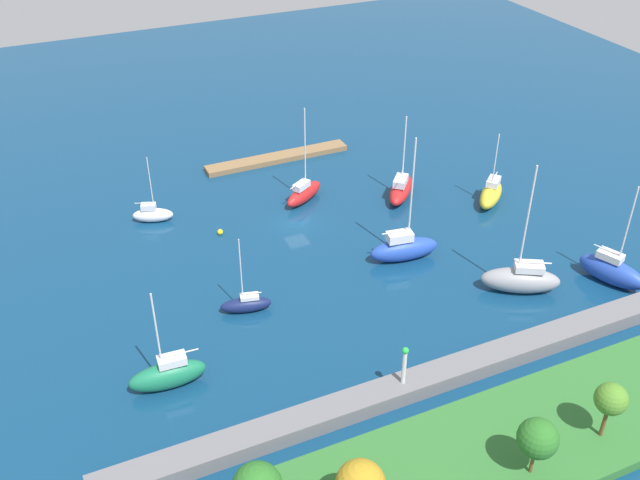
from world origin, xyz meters
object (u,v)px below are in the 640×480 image
at_px(park_tree_center, 611,399).
at_px(sailboat_white_far_north, 153,214).
at_px(sailboat_red_lone_north, 304,193).
at_px(sailboat_navy_near_pier, 246,304).
at_px(pier_dock, 277,158).
at_px(sailboat_yellow_mid_basin, 491,194).
at_px(sailboat_green_along_channel, 168,374).
at_px(park_tree_midwest, 538,439).
at_px(sailboat_blue_off_beacon, 404,248).
at_px(sailboat_gray_far_south, 521,279).
at_px(mooring_buoy_yellow, 220,232).
at_px(sailboat_red_by_breakwater, 401,189).
at_px(harbor_beacon, 404,363).
at_px(sailboat_blue_inner_mooring, 612,271).

relative_size(park_tree_center, sailboat_white_far_north, 0.62).
relative_size(sailboat_red_lone_north, sailboat_navy_near_pier, 1.44).
bearing_deg(pier_dock, sailboat_navy_near_pier, 63.16).
height_order(sailboat_yellow_mid_basin, sailboat_green_along_channel, sailboat_green_along_channel).
height_order(park_tree_center, sailboat_navy_near_pier, sailboat_navy_near_pier).
distance_m(park_tree_midwest, sailboat_blue_off_beacon, 29.40).
xyz_separation_m(park_tree_midwest, sailboat_navy_near_pier, (12.23, -27.23, -3.57)).
bearing_deg(sailboat_blue_off_beacon, sailboat_gray_far_south, -42.84).
xyz_separation_m(sailboat_yellow_mid_basin, mooring_buoy_yellow, (31.61, -6.66, -0.95)).
relative_size(park_tree_center, sailboat_red_by_breakwater, 0.49).
xyz_separation_m(park_tree_center, sailboat_white_far_north, (23.59, -46.64, -3.77)).
bearing_deg(sailboat_yellow_mid_basin, park_tree_center, 26.85).
bearing_deg(sailboat_white_far_north, sailboat_navy_near_pier, -57.97).
height_order(park_tree_midwest, sailboat_white_far_north, sailboat_white_far_north).
bearing_deg(sailboat_red_lone_north, sailboat_navy_near_pier, -159.64).
xyz_separation_m(park_tree_center, sailboat_gray_far_south, (-6.54, -18.46, -3.26)).
height_order(sailboat_green_along_channel, mooring_buoy_yellow, sailboat_green_along_channel).
bearing_deg(sailboat_yellow_mid_basin, sailboat_green_along_channel, -22.10).
bearing_deg(pier_dock, sailboat_gray_far_south, 107.34).
distance_m(sailboat_green_along_channel, mooring_buoy_yellow, 23.79).
xyz_separation_m(park_tree_center, sailboat_red_lone_north, (5.98, -43.70, -3.54)).
relative_size(sailboat_yellow_mid_basin, sailboat_red_by_breakwater, 0.88).
bearing_deg(sailboat_red_by_breakwater, sailboat_red_lone_north, 111.71).
bearing_deg(harbor_beacon, sailboat_green_along_channel, -27.44).
relative_size(sailboat_navy_near_pier, sailboat_red_by_breakwater, 0.79).
distance_m(pier_dock, sailboat_red_lone_north, 11.54).
bearing_deg(sailboat_blue_inner_mooring, sailboat_gray_far_south, -128.23).
xyz_separation_m(pier_dock, sailboat_blue_inner_mooring, (-20.69, 39.31, 1.10)).
bearing_deg(sailboat_red_lone_north, sailboat_green_along_channel, -165.01).
bearing_deg(pier_dock, sailboat_red_by_breakwater, 122.82).
xyz_separation_m(sailboat_green_along_channel, sailboat_blue_inner_mooring, (-44.43, 3.92, 0.13)).
xyz_separation_m(sailboat_white_far_north, sailboat_red_by_breakwater, (-28.65, 6.94, 0.28)).
distance_m(sailboat_yellow_mid_basin, sailboat_red_by_breakwater, 10.70).
bearing_deg(harbor_beacon, sailboat_white_far_north, -71.07).
bearing_deg(sailboat_green_along_channel, park_tree_midwest, 140.14).
relative_size(pier_dock, harbor_beacon, 5.23).
bearing_deg(park_tree_midwest, sailboat_yellow_mid_basin, -121.54).
bearing_deg(sailboat_red_by_breakwater, sailboat_gray_far_south, -134.37).
bearing_deg(sailboat_white_far_north, mooring_buoy_yellow, -23.87).
relative_size(pier_dock, sailboat_green_along_channel, 1.98).
distance_m(sailboat_gray_far_south, sailboat_red_by_breakwater, 21.29).
bearing_deg(park_tree_center, sailboat_green_along_channel, -34.60).
height_order(park_tree_midwest, sailboat_green_along_channel, sailboat_green_along_channel).
xyz_separation_m(sailboat_green_along_channel, mooring_buoy_yellow, (-11.20, -20.97, -0.99)).
height_order(sailboat_green_along_channel, sailboat_red_by_breakwater, sailboat_red_by_breakwater).
bearing_deg(mooring_buoy_yellow, sailboat_red_by_breakwater, 177.36).
height_order(sailboat_red_lone_north, sailboat_yellow_mid_basin, sailboat_red_lone_north).
distance_m(sailboat_blue_off_beacon, sailboat_red_by_breakwater, 13.22).
bearing_deg(sailboat_red_by_breakwater, sailboat_white_far_north, 118.01).
height_order(sailboat_gray_far_south, mooring_buoy_yellow, sailboat_gray_far_south).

